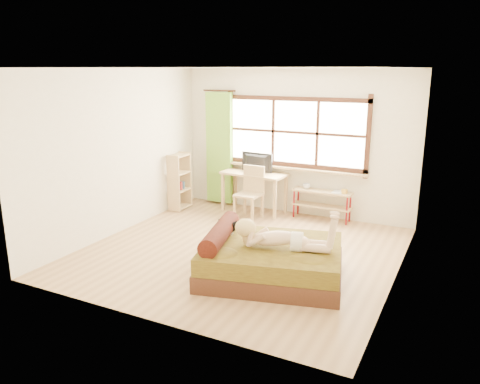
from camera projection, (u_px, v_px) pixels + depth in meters
The scene contains 18 objects.
floor at pixel (241, 251), 7.11m from camera, with size 4.50×4.50×0.00m, color #9E754C.
ceiling at pixel (241, 68), 6.42m from camera, with size 4.50×4.50×0.00m, color white.
wall_back at pixel (295, 143), 8.71m from camera, with size 4.50×4.50×0.00m, color silver.
wall_front at pixel (143, 203), 4.82m from camera, with size 4.50×4.50×0.00m, color silver.
wall_left at pixel (120, 152), 7.74m from camera, with size 4.50×4.50×0.00m, color silver.
wall_right at pixel (403, 180), 5.78m from camera, with size 4.50×4.50×0.00m, color silver.
window at pixel (295, 135), 8.64m from camera, with size 2.80×0.16×1.46m.
curtain at pixel (219, 148), 9.33m from camera, with size 0.55×0.10×2.20m, color #569A2A.
bed at pixel (268, 259), 6.18m from camera, with size 2.11×1.85×0.69m.
woman at pixel (282, 228), 5.94m from camera, with size 1.27×0.36×0.54m, color #D0A886, non-canonical shape.
kitten at pixel (227, 227), 6.49m from camera, with size 0.27×0.11×0.22m, color black, non-canonical shape.
desk at pixel (254, 178), 8.92m from camera, with size 1.28×0.66×0.77m.
monitor at pixel (255, 163), 8.89m from camera, with size 0.64×0.08×0.37m, color black.
chair at pixel (251, 189), 8.60m from camera, with size 0.47×0.47×0.97m.
pipe_shelf at pixel (322, 198), 8.52m from camera, with size 1.09×0.29×0.62m.
cup at pixel (307, 186), 8.61m from camera, with size 0.13×0.13×0.10m, color gray.
book at pixel (333, 191), 8.40m from camera, with size 0.18×0.24×0.02m, color gray.
bookshelf at pixel (180, 181), 9.14m from camera, with size 0.29×0.49×1.10m.
Camera 1 is at (2.98, -5.94, 2.69)m, focal length 35.00 mm.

